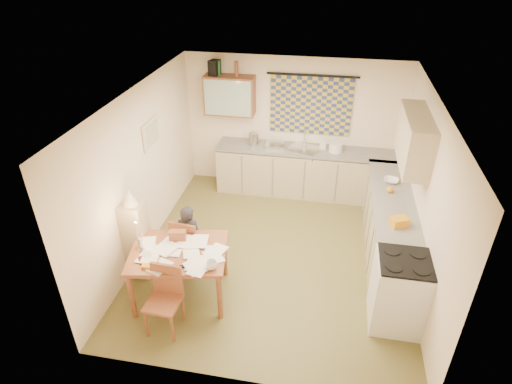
% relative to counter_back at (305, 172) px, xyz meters
% --- Properties ---
extents(floor, '(4.00, 4.50, 0.02)m').
position_rel_counter_back_xyz_m(floor, '(-0.30, -1.95, -0.46)').
color(floor, brown).
rests_on(floor, ground).
extents(ceiling, '(4.00, 4.50, 0.02)m').
position_rel_counter_back_xyz_m(ceiling, '(-0.30, -1.95, 2.06)').
color(ceiling, white).
rests_on(ceiling, floor).
extents(wall_back, '(4.00, 0.02, 2.50)m').
position_rel_counter_back_xyz_m(wall_back, '(-0.30, 0.31, 0.80)').
color(wall_back, '#FAE4C5').
rests_on(wall_back, floor).
extents(wall_front, '(4.00, 0.02, 2.50)m').
position_rel_counter_back_xyz_m(wall_front, '(-0.30, -4.21, 0.80)').
color(wall_front, '#FAE4C5').
rests_on(wall_front, floor).
extents(wall_left, '(0.02, 4.50, 2.50)m').
position_rel_counter_back_xyz_m(wall_left, '(-2.31, -1.95, 0.80)').
color(wall_left, '#FAE4C5').
rests_on(wall_left, floor).
extents(wall_right, '(0.02, 4.50, 2.50)m').
position_rel_counter_back_xyz_m(wall_right, '(1.71, -1.95, 0.80)').
color(wall_right, '#FAE4C5').
rests_on(wall_right, floor).
extents(window_blind, '(1.45, 0.03, 1.05)m').
position_rel_counter_back_xyz_m(window_blind, '(0.00, 0.27, 1.20)').
color(window_blind, navy).
rests_on(window_blind, wall_back).
extents(curtain_rod, '(1.60, 0.04, 0.04)m').
position_rel_counter_back_xyz_m(curtain_rod, '(0.00, 0.25, 1.75)').
color(curtain_rod, black).
rests_on(curtain_rod, wall_back).
extents(wall_cabinet, '(0.90, 0.34, 0.70)m').
position_rel_counter_back_xyz_m(wall_cabinet, '(-1.45, 0.13, 1.35)').
color(wall_cabinet, brown).
rests_on(wall_cabinet, wall_back).
extents(wall_cabinet_glass, '(0.84, 0.02, 0.64)m').
position_rel_counter_back_xyz_m(wall_cabinet_glass, '(-1.45, -0.04, 1.35)').
color(wall_cabinet_glass, '#99B2A5').
rests_on(wall_cabinet_glass, wall_back).
extents(upper_cabinet_right, '(0.34, 1.30, 0.70)m').
position_rel_counter_back_xyz_m(upper_cabinet_right, '(1.53, -1.40, 1.40)').
color(upper_cabinet_right, tan).
rests_on(upper_cabinet_right, wall_right).
extents(framed_print, '(0.04, 0.50, 0.40)m').
position_rel_counter_back_xyz_m(framed_print, '(-2.27, -1.55, 1.25)').
color(framed_print, beige).
rests_on(framed_print, wall_left).
extents(print_canvas, '(0.01, 0.42, 0.32)m').
position_rel_counter_back_xyz_m(print_canvas, '(-2.24, -1.55, 1.25)').
color(print_canvas, beige).
rests_on(print_canvas, wall_left).
extents(counter_back, '(3.30, 0.62, 0.92)m').
position_rel_counter_back_xyz_m(counter_back, '(0.00, 0.00, 0.00)').
color(counter_back, tan).
rests_on(counter_back, floor).
extents(counter_right, '(0.62, 2.95, 0.92)m').
position_rel_counter_back_xyz_m(counter_right, '(1.40, -1.66, -0.00)').
color(counter_right, tan).
rests_on(counter_right, floor).
extents(stove, '(0.64, 0.64, 0.99)m').
position_rel_counter_back_xyz_m(stove, '(1.40, -3.00, 0.04)').
color(stove, white).
rests_on(stove, floor).
extents(sink, '(0.67, 0.61, 0.10)m').
position_rel_counter_back_xyz_m(sink, '(-0.05, 0.00, 0.43)').
color(sink, silver).
rests_on(sink, counter_back).
extents(tap, '(0.04, 0.04, 0.28)m').
position_rel_counter_back_xyz_m(tap, '(-0.06, 0.18, 0.61)').
color(tap, silver).
rests_on(tap, counter_back).
extents(dish_rack, '(0.37, 0.32, 0.06)m').
position_rel_counter_back_xyz_m(dish_rack, '(-0.59, -0.00, 0.50)').
color(dish_rack, silver).
rests_on(dish_rack, counter_back).
extents(kettle, '(0.23, 0.23, 0.24)m').
position_rel_counter_back_xyz_m(kettle, '(-0.99, 0.00, 0.59)').
color(kettle, silver).
rests_on(kettle, counter_back).
extents(mixing_bowl, '(0.26, 0.26, 0.16)m').
position_rel_counter_back_xyz_m(mixing_bowl, '(0.51, 0.00, 0.55)').
color(mixing_bowl, white).
rests_on(mixing_bowl, counter_back).
extents(soap_bottle, '(0.16, 0.16, 0.20)m').
position_rel_counter_back_xyz_m(soap_bottle, '(0.28, 0.05, 0.57)').
color(soap_bottle, white).
rests_on(soap_bottle, counter_back).
extents(bowl, '(0.32, 0.32, 0.06)m').
position_rel_counter_back_xyz_m(bowl, '(1.40, -0.98, 0.50)').
color(bowl, white).
rests_on(bowl, counter_right).
extents(orange_bag, '(0.27, 0.24, 0.12)m').
position_rel_counter_back_xyz_m(orange_bag, '(1.40, -2.18, 0.53)').
color(orange_bag, orange).
rests_on(orange_bag, counter_right).
extents(fruit_orange, '(0.10, 0.10, 0.10)m').
position_rel_counter_back_xyz_m(fruit_orange, '(1.35, -1.31, 0.52)').
color(fruit_orange, orange).
rests_on(fruit_orange, counter_right).
extents(speaker, '(0.20, 0.23, 0.26)m').
position_rel_counter_back_xyz_m(speaker, '(-1.71, 0.13, 1.83)').
color(speaker, black).
rests_on(speaker, wall_cabinet).
extents(bottle_green, '(0.09, 0.09, 0.26)m').
position_rel_counter_back_xyz_m(bottle_green, '(-1.64, 0.13, 1.83)').
color(bottle_green, '#195926').
rests_on(bottle_green, wall_cabinet).
extents(bottle_brown, '(0.08, 0.08, 0.26)m').
position_rel_counter_back_xyz_m(bottle_brown, '(-1.31, 0.13, 1.83)').
color(bottle_brown, brown).
rests_on(bottle_brown, wall_cabinet).
extents(dining_table, '(1.37, 1.13, 0.75)m').
position_rel_counter_back_xyz_m(dining_table, '(-1.41, -3.04, -0.07)').
color(dining_table, brown).
rests_on(dining_table, floor).
extents(chair_far, '(0.44, 0.44, 0.88)m').
position_rel_counter_back_xyz_m(chair_far, '(-1.47, -2.46, -0.18)').
color(chair_far, brown).
rests_on(chair_far, floor).
extents(chair_near, '(0.42, 0.42, 0.88)m').
position_rel_counter_back_xyz_m(chair_near, '(-1.41, -3.62, -0.18)').
color(chair_near, brown).
rests_on(chair_near, floor).
extents(person, '(0.40, 0.26, 1.09)m').
position_rel_counter_back_xyz_m(person, '(-1.45, -2.50, 0.09)').
color(person, black).
rests_on(person, floor).
extents(shelf_stand, '(0.32, 0.30, 1.18)m').
position_rel_counter_back_xyz_m(shelf_stand, '(-2.14, -2.71, 0.14)').
color(shelf_stand, tan).
rests_on(shelf_stand, floor).
extents(lampshade, '(0.20, 0.20, 0.22)m').
position_rel_counter_back_xyz_m(lampshade, '(-2.14, -2.71, 0.84)').
color(lampshade, beige).
rests_on(lampshade, shelf_stand).
extents(letter_rack, '(0.24, 0.14, 0.16)m').
position_rel_counter_back_xyz_m(letter_rack, '(-1.48, -2.83, 0.38)').
color(letter_rack, brown).
rests_on(letter_rack, dining_table).
extents(mug, '(0.15, 0.15, 0.11)m').
position_rel_counter_back_xyz_m(mug, '(-0.89, -3.28, 0.35)').
color(mug, white).
rests_on(mug, dining_table).
extents(magazine, '(0.42, 0.42, 0.02)m').
position_rel_counter_back_xyz_m(magazine, '(-1.79, -3.36, 0.31)').
color(magazine, maroon).
rests_on(magazine, dining_table).
extents(book, '(0.29, 0.33, 0.02)m').
position_rel_counter_back_xyz_m(book, '(-1.76, -3.23, 0.31)').
color(book, orange).
rests_on(book, dining_table).
extents(orange_box, '(0.13, 0.09, 0.04)m').
position_rel_counter_back_xyz_m(orange_box, '(-1.68, -3.41, 0.32)').
color(orange_box, orange).
rests_on(orange_box, dining_table).
extents(eyeglasses, '(0.14, 0.07, 0.02)m').
position_rel_counter_back_xyz_m(eyeglasses, '(-1.22, -3.32, 0.31)').
color(eyeglasses, black).
rests_on(eyeglasses, dining_table).
extents(candle_holder, '(0.08, 0.08, 0.18)m').
position_rel_counter_back_xyz_m(candle_holder, '(-1.89, -3.09, 0.39)').
color(candle_holder, silver).
rests_on(candle_holder, dining_table).
extents(candle, '(0.03, 0.03, 0.22)m').
position_rel_counter_back_xyz_m(candle, '(-1.93, -3.05, 0.59)').
color(candle, white).
rests_on(candle, dining_table).
extents(candle_flame, '(0.02, 0.02, 0.02)m').
position_rel_counter_back_xyz_m(candle_flame, '(-1.90, -3.08, 0.71)').
color(candle_flame, '#FFCC66').
rests_on(candle_flame, dining_table).
extents(papers, '(1.25, 0.90, 0.03)m').
position_rel_counter_back_xyz_m(papers, '(-1.32, -3.08, 0.31)').
color(papers, white).
rests_on(papers, dining_table).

